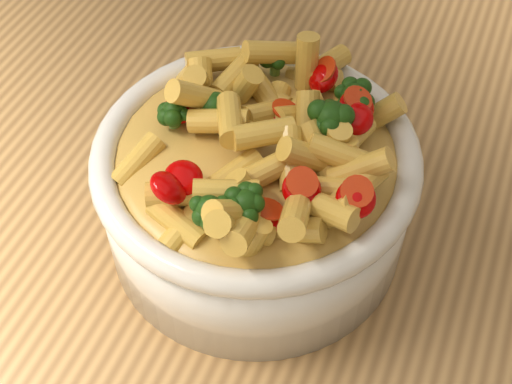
% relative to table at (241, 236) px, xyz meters
% --- Properties ---
extents(table, '(1.20, 0.80, 0.90)m').
position_rel_table_xyz_m(table, '(0.00, 0.00, 0.00)').
color(table, tan).
rests_on(table, ground).
extents(serving_bowl, '(0.24, 0.24, 0.10)m').
position_rel_table_xyz_m(serving_bowl, '(0.04, -0.06, 0.15)').
color(serving_bowl, white).
rests_on(serving_bowl, table).
extents(pasta_salad, '(0.19, 0.19, 0.04)m').
position_rel_table_xyz_m(pasta_salad, '(0.04, -0.06, 0.22)').
color(pasta_salad, '#F1B94C').
rests_on(pasta_salad, serving_bowl).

